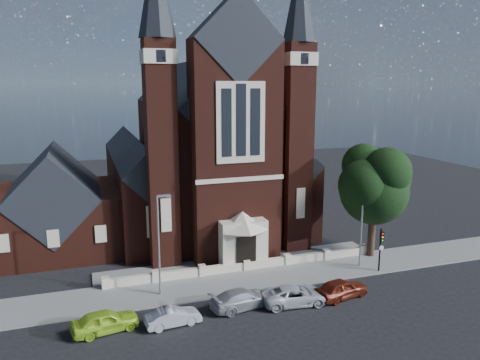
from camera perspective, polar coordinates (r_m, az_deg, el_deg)
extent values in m
plane|color=black|center=(49.84, -2.54, -7.42)|extent=(120.00, 120.00, 0.00)
cube|color=gray|center=(40.54, 1.70, -12.03)|extent=(60.00, 5.00, 0.12)
cube|color=gray|center=(44.02, -0.14, -10.05)|extent=(26.00, 3.00, 0.14)
cube|color=beige|center=(42.27, 0.74, -11.00)|extent=(24.00, 0.40, 0.90)
cube|color=#461C12|center=(57.53, -5.38, 2.33)|extent=(10.00, 30.00, 14.00)
cube|color=black|center=(56.83, -5.52, 9.31)|extent=(10.00, 30.20, 10.00)
cube|color=#461C12|center=(55.92, -12.58, -1.31)|extent=(5.00, 26.00, 8.00)
cube|color=#461C12|center=(59.30, 1.96, -0.30)|extent=(5.00, 26.00, 8.00)
cube|color=black|center=(55.18, -12.77, 2.74)|extent=(5.01, 26.20, 5.01)
cube|color=black|center=(58.60, 1.99, 3.53)|extent=(5.01, 26.20, 5.01)
cube|color=#461C12|center=(42.31, -0.58, 3.12)|extent=(8.00, 3.00, 20.00)
cube|color=black|center=(42.01, -0.61, 16.74)|extent=(8.00, 3.20, 8.00)
cube|color=beige|center=(40.50, 0.10, 7.01)|extent=(4.40, 0.15, 7.00)
cube|color=black|center=(40.42, 0.13, 7.29)|extent=(0.90, 0.08, 6.20)
cube|color=beige|center=(42.36, 0.29, -7.76)|extent=(4.20, 2.00, 4.40)
cube|color=black|center=(41.63, 0.77, -8.99)|extent=(1.80, 0.12, 3.20)
cone|color=beige|center=(41.68, 0.29, -4.90)|extent=(4.60, 4.60, 1.60)
cube|color=#461C12|center=(41.76, -9.53, 2.85)|extent=(2.60, 2.60, 20.00)
cube|color=beige|center=(41.34, -9.94, 14.57)|extent=(2.80, 2.80, 1.20)
cube|color=#461C12|center=(45.63, 6.82, 3.67)|extent=(2.60, 2.60, 20.00)
cube|color=beige|center=(45.25, 7.09, 14.39)|extent=(2.80, 2.80, 1.20)
cube|color=#461C12|center=(50.16, -21.48, -4.53)|extent=(12.00, 12.00, 6.00)
cube|color=black|center=(49.45, -21.74, -1.18)|extent=(8.49, 12.20, 8.49)
cylinder|color=black|center=(46.43, 15.75, -6.06)|extent=(0.70, 0.70, 5.00)
sphere|color=black|center=(45.41, 16.03, -1.24)|extent=(6.40, 6.40, 6.40)
sphere|color=black|center=(44.29, 17.48, 1.00)|extent=(4.40, 4.40, 4.40)
cylinder|color=gray|center=(36.75, -9.88, -8.05)|extent=(0.16, 0.16, 8.00)
cube|color=gray|center=(35.69, -9.31, -1.92)|extent=(1.00, 0.15, 0.18)
cube|color=gray|center=(35.77, -8.68, -2.00)|extent=(0.35, 0.22, 0.12)
cylinder|color=gray|center=(43.06, 14.60, -5.30)|extent=(0.16, 0.16, 8.00)
cube|color=gray|center=(42.37, 15.44, -0.04)|extent=(1.00, 0.15, 0.18)
cube|color=gray|center=(42.61, 15.88, -0.11)|extent=(0.35, 0.22, 0.12)
cylinder|color=black|center=(43.06, 16.68, -8.22)|extent=(0.14, 0.14, 4.00)
cube|color=black|center=(42.53, 16.90, -6.64)|extent=(0.28, 0.22, 0.90)
sphere|color=red|center=(42.34, 17.03, -6.30)|extent=(0.14, 0.14, 0.14)
sphere|color=#CC8C0C|center=(42.43, 17.00, -6.69)|extent=(0.14, 0.14, 0.14)
sphere|color=#0C9919|center=(42.52, 16.98, -7.07)|extent=(0.14, 0.14, 0.14)
imported|color=#ABDB2B|center=(33.79, -16.11, -16.19)|extent=(4.67, 2.54, 1.51)
imported|color=#AEB1B6|center=(33.67, -8.18, -16.18)|extent=(3.95, 1.73, 1.26)
imported|color=#939399|center=(35.62, 0.30, -14.26)|extent=(5.20, 2.85, 1.43)
imported|color=silver|center=(36.40, 6.72, -13.76)|extent=(5.32, 2.87, 1.42)
imported|color=#621E10|center=(37.90, 12.23, -12.80)|extent=(4.75, 2.69, 1.52)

